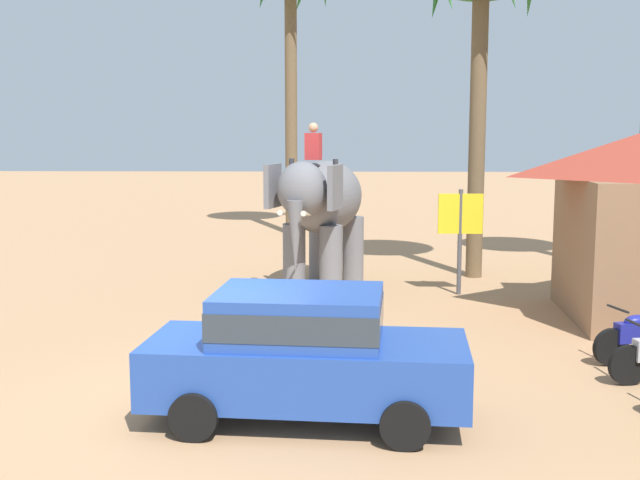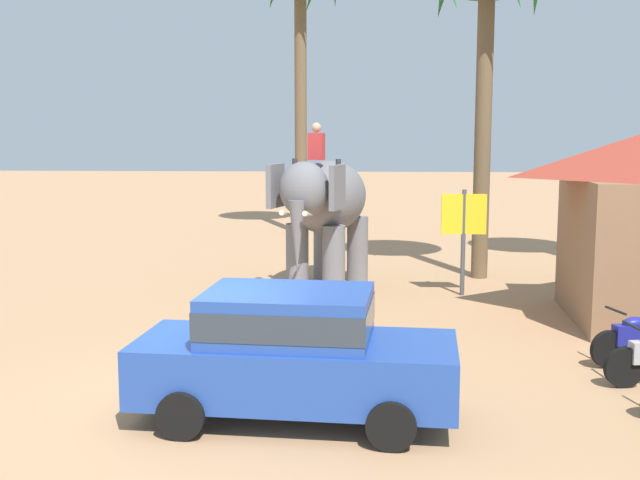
# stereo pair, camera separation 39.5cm
# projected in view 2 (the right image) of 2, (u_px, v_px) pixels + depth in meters

# --- Properties ---
(ground_plane) EXTENTS (120.00, 120.00, 0.00)m
(ground_plane) POSITION_uv_depth(u_px,v_px,m) (206.00, 406.00, 10.84)
(ground_plane) COLOR tan
(car_sedan_foreground) EXTENTS (4.22, 2.12, 1.70)m
(car_sedan_foreground) POSITION_uv_depth(u_px,v_px,m) (293.00, 350.00, 10.24)
(car_sedan_foreground) COLOR #23479E
(car_sedan_foreground) RESTS_ON ground
(elephant_with_mahout) EXTENTS (2.49, 4.02, 3.88)m
(elephant_with_mahout) POSITION_uv_depth(u_px,v_px,m) (325.00, 205.00, 18.58)
(elephant_with_mahout) COLOR slate
(elephant_with_mahout) RESTS_ON ground
(signboard_yellow) EXTENTS (1.00, 0.10, 2.40)m
(signboard_yellow) POSITION_uv_depth(u_px,v_px,m) (464.00, 221.00, 17.86)
(signboard_yellow) COLOR #4C4C51
(signboard_yellow) RESTS_ON ground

